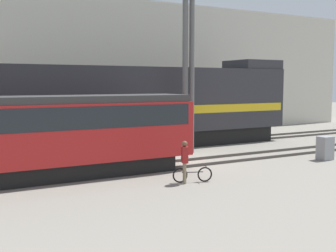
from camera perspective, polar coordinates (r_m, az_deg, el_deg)
name	(u,v)px	position (r m, az deg, el deg)	size (l,w,h in m)	color
ground_plane	(176,161)	(21.32, 1.09, -4.74)	(120.00, 120.00, 0.00)	gray
track_near	(187,163)	(20.42, 2.56, -5.02)	(60.00, 1.50, 0.14)	#47423D
track_far	(138,147)	(25.34, -4.07, -2.89)	(60.00, 1.51, 0.14)	#47423D
building_backdrop	(89,68)	(33.64, -10.72, 7.67)	(48.16, 6.00, 10.08)	beige
freight_locomotive	(142,106)	(25.19, -3.60, 2.70)	(20.03, 3.04, 5.44)	black
streetcar	(41,132)	(17.62, -16.85, -0.84)	(12.84, 2.54, 3.40)	black
bicycle	(193,175)	(16.78, 3.34, -6.60)	(1.54, 0.67, 0.66)	black
person	(185,158)	(16.43, 2.27, -4.31)	(0.33, 0.41, 1.68)	#8C7A5B
utility_pole_left	(185,67)	(23.30, 2.35, 8.03)	(0.31, 0.31, 9.61)	#595959
utility_pole_center	(192,72)	(23.51, 3.24, 7.26)	(0.29, 0.29, 9.00)	#595959
signal_box	(325,148)	(22.97, 20.50, -2.83)	(0.70, 0.60, 1.20)	gray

